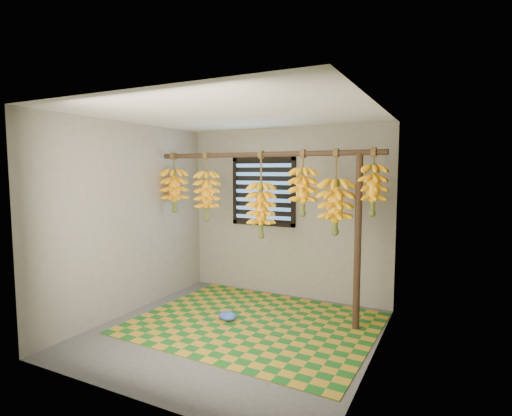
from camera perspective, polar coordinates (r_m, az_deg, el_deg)
The scene contains 16 objects.
floor at distance 4.69m, azimuth -3.17°, elevation -17.31°, with size 3.00×3.00×0.01m, color #484848.
ceiling at distance 4.37m, azimuth -3.34°, elevation 13.29°, with size 3.00×3.00×0.01m, color silver.
wall_back at distance 5.71m, azimuth 4.32°, elevation -0.70°, with size 3.00×0.01×2.40m, color gray.
wall_left at distance 5.28m, azimuth -17.55°, elevation -1.43°, with size 0.01×3.00×2.40m, color gray.
wall_right at distance 3.85m, azimuth 16.57°, elevation -3.86°, with size 0.01×3.00×2.40m, color gray.
window at distance 5.80m, azimuth 1.04°, elevation 2.39°, with size 1.00×0.04×1.00m.
hanging_pole at distance 4.95m, azimuth 0.79°, elevation 7.66°, with size 0.06×0.06×3.00m, color #3E2B1E.
support_post at distance 4.62m, azimuth 14.32°, elevation -4.80°, with size 0.08×0.08×2.00m, color #3E2B1E.
woven_mat at distance 4.91m, azimuth -0.22°, elevation -16.09°, with size 2.73×2.18×0.01m, color #1A591C.
plastic_bag at distance 4.98m, azimuth -4.09°, elevation -15.13°, with size 0.24×0.18×0.10m, color blue.
banana_bunch_a at distance 5.67m, azimuth -11.57°, elevation 2.51°, with size 0.36×0.36×0.82m.
banana_bunch_b at distance 5.36m, azimuth -7.02°, elevation 1.79°, with size 0.34×0.34×0.91m.
banana_bunch_c at distance 4.97m, azimuth 0.72°, elevation -0.26°, with size 0.35×0.35×1.08m.
banana_bunch_d at distance 4.74m, azimuth 6.71°, elevation 2.40°, with size 0.34×0.34×0.78m.
banana_bunch_e at distance 4.63m, azimuth 11.27°, elevation 0.22°, with size 0.39×0.39×0.97m.
banana_bunch_f at distance 4.52m, azimuth 16.36°, elevation 2.54°, with size 0.29×0.29×0.73m.
Camera 1 is at (2.17, -3.74, 1.80)m, focal length 28.00 mm.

